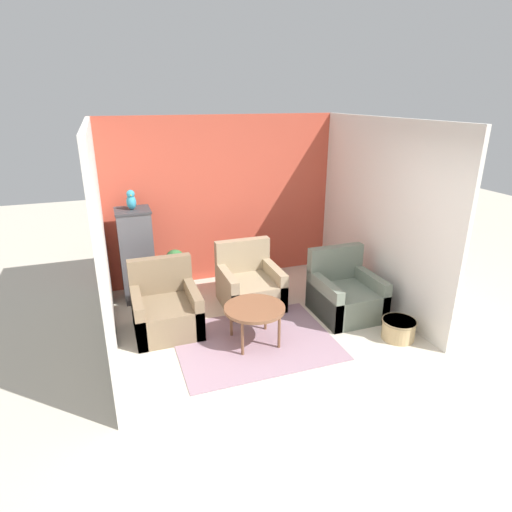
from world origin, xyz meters
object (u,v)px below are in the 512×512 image
(armchair_right, at_px, (345,295))
(birdcage, at_px, (137,255))
(parrot, at_px, (131,200))
(wicker_basket, at_px, (398,329))
(coffee_table, at_px, (255,310))
(armchair_middle, at_px, (249,286))
(potted_plant, at_px, (175,266))
(armchair_left, at_px, (166,310))

(armchair_right, height_order, birdcage, birdcage)
(parrot, xyz_separation_m, wicker_basket, (2.96, -2.27, -1.38))
(armchair_right, relative_size, parrot, 3.13)
(coffee_table, distance_m, armchair_middle, 1.08)
(potted_plant, bearing_deg, birdcage, -177.11)
(armchair_left, xyz_separation_m, wicker_basket, (2.72, -1.21, -0.14))
(armchair_middle, height_order, parrot, parrot)
(armchair_left, relative_size, birdcage, 0.65)
(armchair_right, xyz_separation_m, armchair_middle, (-1.16, 0.73, 0.00))
(armchair_right, bearing_deg, armchair_left, 170.84)
(armchair_middle, distance_m, potted_plant, 1.22)
(armchair_left, bearing_deg, birdcage, 102.52)
(armchair_middle, bearing_deg, coffee_table, -105.26)
(birdcage, height_order, parrot, parrot)
(armchair_right, distance_m, potted_plant, 2.58)
(armchair_middle, bearing_deg, armchair_right, -32.11)
(birdcage, height_order, wicker_basket, birdcage)
(coffee_table, xyz_separation_m, armchair_right, (1.44, 0.30, -0.17))
(coffee_table, xyz_separation_m, armchair_middle, (0.28, 1.03, -0.17))
(armchair_right, relative_size, wicker_basket, 2.11)
(armchair_left, relative_size, wicker_basket, 2.11)
(birdcage, height_order, potted_plant, birdcage)
(armchair_middle, relative_size, birdcage, 0.65)
(armchair_right, relative_size, armchair_middle, 1.00)
(birdcage, bearing_deg, parrot, 90.00)
(armchair_middle, height_order, birdcage, birdcage)
(armchair_left, bearing_deg, parrot, 102.50)
(coffee_table, distance_m, armchair_left, 1.21)
(armchair_right, bearing_deg, potted_plant, 144.91)
(coffee_table, bearing_deg, armchair_middle, 74.74)
(armchair_left, relative_size, armchair_right, 1.00)
(birdcage, distance_m, potted_plant, 0.61)
(potted_plant, bearing_deg, coffee_table, -69.45)
(armchair_middle, xyz_separation_m, potted_plant, (-0.95, 0.75, 0.17))
(armchair_middle, bearing_deg, wicker_basket, -46.68)
(armchair_left, bearing_deg, armchair_middle, 15.02)
(birdcage, bearing_deg, potted_plant, 2.89)
(armchair_left, height_order, armchair_right, same)
(armchair_left, bearing_deg, armchair_right, -9.16)
(coffee_table, distance_m, birdcage, 2.15)
(wicker_basket, bearing_deg, armchair_right, 110.04)
(armchair_middle, relative_size, wicker_basket, 2.11)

